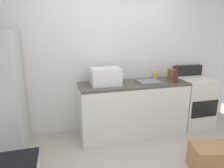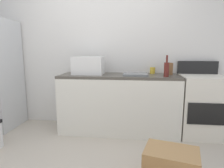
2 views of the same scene
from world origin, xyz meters
TOP-DOWN VIEW (x-y plane):
  - wall_back at (0.00, 1.55)m, footprint 5.00×0.10m
  - kitchen_counter at (0.30, 1.20)m, footprint 1.80×0.60m
  - stove_oven at (1.52, 1.21)m, footprint 0.60×0.61m
  - microwave at (-0.18, 1.21)m, footprint 0.46×0.34m
  - sink_basin at (0.55, 1.15)m, footprint 0.36×0.32m
  - wine_bottle at (0.97, 1.02)m, footprint 0.07×0.07m
  - coffee_mug at (0.82, 1.40)m, footprint 0.08×0.08m
  - knife_block at (1.05, 1.27)m, footprint 0.10×0.10m
  - cardboard_box_small at (0.89, -0.01)m, footprint 0.56×0.46m

SIDE VIEW (x-z plane):
  - cardboard_box_small at x=0.89m, z-range 0.00..0.35m
  - kitchen_counter at x=0.30m, z-range 0.00..0.90m
  - stove_oven at x=1.52m, z-range -0.08..1.02m
  - sink_basin at x=0.55m, z-range 0.90..0.93m
  - coffee_mug at x=0.82m, z-range 0.90..1.00m
  - knife_block at x=1.05m, z-range 0.90..1.08m
  - wine_bottle at x=0.97m, z-range 0.86..1.16m
  - microwave at x=-0.18m, z-range 0.90..1.17m
  - wall_back at x=0.00m, z-range 0.00..2.60m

